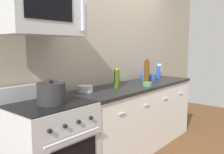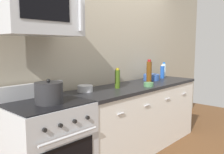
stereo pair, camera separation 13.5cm
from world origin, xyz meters
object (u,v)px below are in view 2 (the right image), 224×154
Objects in this scene: bottle_wine_amber at (149,72)px; bowl_blue_mixing at (151,77)px; bottle_water_clear at (164,70)px; bottle_soda_blue at (162,72)px; bowl_green_glaze at (149,84)px; bowl_steel_prep at (85,88)px; microwave at (40,14)px; stockpot at (49,93)px; range_oven at (48,148)px; bottle_olive_oil at (117,79)px.

bottle_wine_amber reaches higher than bowl_blue_mixing.
bottle_water_clear is at bearing 8.93° from bowl_blue_mixing.
bottle_soda_blue is 0.90m from bowl_green_glaze.
bowl_green_glaze is 0.88m from bowl_steel_prep.
microwave is 0.74m from stockpot.
bottle_soda_blue is at bearing 2.45° from range_oven.
stockpot is (-2.47, -0.24, -0.02)m from bottle_water_clear.
microwave is 2.38m from bottle_soda_blue.
bottle_water_clear reaches higher than range_oven.
bottle_soda_blue is 1.22m from bottle_olive_oil.
bottle_olive_oil reaches higher than stockpot.
bottle_wine_amber reaches higher than stockpot.
bowl_blue_mixing is at bearing 3.08° from range_oven.
bowl_steel_prep is at bearing 178.54° from bottle_soda_blue.
bowl_blue_mixing is (1.96, 0.11, 0.50)m from range_oven.
bowl_blue_mixing is at bearing 5.45° from bottle_olive_oil.
bottle_olive_oil is 1.03× the size of bowl_blue_mixing.
bowl_green_glaze is at bearing -8.12° from range_oven.
bottle_olive_oil is 0.46m from bowl_steel_prep.
bowl_green_glaze is at bearing -150.00° from bowl_blue_mixing.
bowl_green_glaze is (1.42, -0.25, -0.80)m from microwave.
bowl_blue_mixing is at bearing 178.48° from bottle_soda_blue.
bottle_water_clear is 0.74× the size of bottle_wine_amber.
bottle_soda_blue reaches higher than range_oven.
stockpot is (-1.42, 0.15, 0.07)m from bowl_green_glaze.
range_oven reaches higher than bowl_green_glaze.
range_oven is at bearing -90.29° from microwave.
bottle_olive_oil reaches higher than bottle_water_clear.
range_oven is 3.16× the size of bottle_wine_amber.
microwave is 4.14× the size of bowl_steel_prep.
bottle_water_clear is (0.20, 0.09, 0.01)m from bottle_soda_blue.
bowl_steel_prep is 0.69× the size of stockpot.
microwave is (0.00, 0.04, 1.28)m from range_oven.
bottle_soda_blue is 0.66× the size of bottle_wine_amber.
stockpot is at bearing -178.31° from bottle_wine_amber.
microwave reaches higher than bottle_wine_amber.
bottle_water_clear is 0.98× the size of bottle_olive_oil.
bottle_water_clear is at bearing 1.42° from bowl_steel_prep.
microwave is 2.20× the size of bottle_wine_amber.
range_oven is at bearing -177.55° from bottle_soda_blue.
microwave reaches higher than stockpot.
bottle_wine_amber is (-0.74, -0.19, 0.04)m from bottle_water_clear.
range_oven is at bearing 171.88° from bowl_green_glaze.
bottle_water_clear is 1.93× the size of bowl_green_glaze.
bowl_steel_prep reaches higher than bowl_green_glaze.
bowl_green_glaze is (-0.85, -0.30, -0.08)m from bottle_soda_blue.
range_oven reaches higher than bowl_steel_prep.
bottle_water_clear is at bearing 14.25° from bottle_wine_amber.
bowl_steel_prep is at bearing 157.14° from bowl_green_glaze.
bottle_water_clear is 1.40× the size of bowl_steel_prep.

